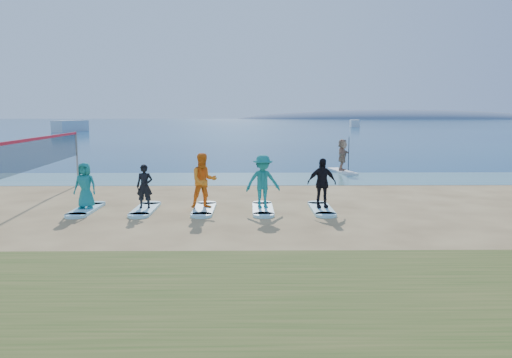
{
  "coord_description": "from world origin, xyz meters",
  "views": [
    {
      "loc": [
        0.66,
        -14.76,
        3.3
      ],
      "look_at": [
        0.89,
        2.0,
        1.1
      ],
      "focal_mm": 35.0,
      "sensor_mm": 36.0,
      "label": 1
    }
  ],
  "objects_px": {
    "boat_offshore_b": "(354,127)",
    "student_3": "(263,181)",
    "boat_offshore_a": "(71,132)",
    "surfboard_0": "(86,209)",
    "student_1": "(145,186)",
    "volleyball_net": "(45,152)",
    "surfboard_1": "(145,209)",
    "paddleboard": "(342,171)",
    "surfboard_2": "(204,209)",
    "surfboard_3": "(263,209)",
    "student_2": "(204,181)",
    "surfboard_4": "(321,209)",
    "student_4": "(322,183)",
    "paddleboarder": "(342,155)",
    "student_0": "(85,185)"
  },
  "relations": [
    {
      "from": "surfboard_1",
      "to": "student_2",
      "type": "xyz_separation_m",
      "value": [
        2.02,
        0.0,
        0.99
      ]
    },
    {
      "from": "student_2",
      "to": "student_4",
      "type": "xyz_separation_m",
      "value": [
        4.04,
        0.0,
        -0.09
      ]
    },
    {
      "from": "boat_offshore_a",
      "to": "surfboard_3",
      "type": "bearing_deg",
      "value": -54.47
    },
    {
      "from": "paddleboarder",
      "to": "student_1",
      "type": "height_order",
      "value": "paddleboarder"
    },
    {
      "from": "surfboard_1",
      "to": "student_3",
      "type": "bearing_deg",
      "value": 0.0
    },
    {
      "from": "paddleboarder",
      "to": "surfboard_4",
      "type": "height_order",
      "value": "paddleboarder"
    },
    {
      "from": "surfboard_0",
      "to": "student_1",
      "type": "bearing_deg",
      "value": 0.0
    },
    {
      "from": "paddleboard",
      "to": "surfboard_4",
      "type": "bearing_deg",
      "value": -115.45
    },
    {
      "from": "boat_offshore_b",
      "to": "paddleboarder",
      "type": "bearing_deg",
      "value": -95.49
    },
    {
      "from": "surfboard_1",
      "to": "paddleboarder",
      "type": "bearing_deg",
      "value": 51.44
    },
    {
      "from": "paddleboard",
      "to": "surfboard_0",
      "type": "distance_m",
      "value": 15.5
    },
    {
      "from": "surfboard_3",
      "to": "surfboard_4",
      "type": "distance_m",
      "value": 2.02
    },
    {
      "from": "surfboard_3",
      "to": "student_3",
      "type": "distance_m",
      "value": 0.96
    },
    {
      "from": "volleyball_net",
      "to": "student_1",
      "type": "distance_m",
      "value": 4.47
    },
    {
      "from": "paddleboarder",
      "to": "surfboard_2",
      "type": "relative_size",
      "value": 0.8
    },
    {
      "from": "boat_offshore_a",
      "to": "surfboard_0",
      "type": "xyz_separation_m",
      "value": [
        27.19,
        -75.46,
        0.04
      ]
    },
    {
      "from": "paddleboarder",
      "to": "boat_offshore_a",
      "type": "height_order",
      "value": "paddleboarder"
    },
    {
      "from": "boat_offshore_a",
      "to": "surfboard_4",
      "type": "distance_m",
      "value": 83.29
    },
    {
      "from": "student_3",
      "to": "student_1",
      "type": "bearing_deg",
      "value": 167.88
    },
    {
      "from": "surfboard_2",
      "to": "surfboard_1",
      "type": "bearing_deg",
      "value": 180.0
    },
    {
      "from": "boat_offshore_a",
      "to": "boat_offshore_b",
      "type": "bearing_deg",
      "value": 40.67
    },
    {
      "from": "volleyball_net",
      "to": "paddleboard",
      "type": "distance_m",
      "value": 16.02
    },
    {
      "from": "surfboard_3",
      "to": "student_4",
      "type": "distance_m",
      "value": 2.21
    },
    {
      "from": "paddleboard",
      "to": "surfboard_2",
      "type": "distance_m",
      "value": 13.0
    },
    {
      "from": "boat_offshore_a",
      "to": "student_1",
      "type": "bearing_deg",
      "value": -57.08
    },
    {
      "from": "paddleboarder",
      "to": "boat_offshore_b",
      "type": "xyz_separation_m",
      "value": [
        21.09,
        97.04,
        -1.0
      ]
    },
    {
      "from": "surfboard_0",
      "to": "student_0",
      "type": "xyz_separation_m",
      "value": [
        0.0,
        0.0,
        0.83
      ]
    },
    {
      "from": "surfboard_4",
      "to": "student_4",
      "type": "relative_size",
      "value": 1.29
    },
    {
      "from": "student_2",
      "to": "surfboard_3",
      "type": "height_order",
      "value": "student_2"
    },
    {
      "from": "student_1",
      "to": "surfboard_3",
      "type": "relative_size",
      "value": 0.68
    },
    {
      "from": "surfboard_0",
      "to": "surfboard_2",
      "type": "bearing_deg",
      "value": 0.0
    },
    {
      "from": "student_4",
      "to": "student_1",
      "type": "bearing_deg",
      "value": 174.35
    },
    {
      "from": "student_4",
      "to": "surfboard_0",
      "type": "bearing_deg",
      "value": 174.35
    },
    {
      "from": "paddleboard",
      "to": "student_2",
      "type": "distance_m",
      "value": 13.03
    },
    {
      "from": "volleyball_net",
      "to": "surfboard_1",
      "type": "relative_size",
      "value": 4.12
    },
    {
      "from": "surfboard_0",
      "to": "surfboard_3",
      "type": "height_order",
      "value": "same"
    },
    {
      "from": "boat_offshore_b",
      "to": "student_3",
      "type": "bearing_deg",
      "value": -96.69
    },
    {
      "from": "surfboard_3",
      "to": "student_3",
      "type": "xyz_separation_m",
      "value": [
        0.0,
        0.0,
        0.96
      ]
    },
    {
      "from": "volleyball_net",
      "to": "paddleboard",
      "type": "relative_size",
      "value": 3.02
    },
    {
      "from": "boat_offshore_b",
      "to": "student_2",
      "type": "relative_size",
      "value": 2.94
    },
    {
      "from": "boat_offshore_b",
      "to": "surfboard_1",
      "type": "xyz_separation_m",
      "value": [
        -29.91,
        -108.11,
        0.04
      ]
    },
    {
      "from": "surfboard_3",
      "to": "student_3",
      "type": "relative_size",
      "value": 1.2
    },
    {
      "from": "boat_offshore_a",
      "to": "student_2",
      "type": "xyz_separation_m",
      "value": [
        31.22,
        -75.46,
        1.03
      ]
    },
    {
      "from": "boat_offshore_a",
      "to": "student_4",
      "type": "distance_m",
      "value": 83.3
    },
    {
      "from": "surfboard_3",
      "to": "surfboard_4",
      "type": "bearing_deg",
      "value": 0.0
    },
    {
      "from": "student_2",
      "to": "student_3",
      "type": "height_order",
      "value": "student_2"
    },
    {
      "from": "paddleboarder",
      "to": "boat_offshore_a",
      "type": "xyz_separation_m",
      "value": [
        -38.03,
        64.39,
        -1.0
      ]
    },
    {
      "from": "boat_offshore_a",
      "to": "boat_offshore_b",
      "type": "relative_size",
      "value": 1.63
    },
    {
      "from": "surfboard_0",
      "to": "boat_offshore_b",
      "type": "bearing_deg",
      "value": 73.55
    },
    {
      "from": "paddleboarder",
      "to": "student_4",
      "type": "xyz_separation_m",
      "value": [
        -2.77,
        -11.07,
        -0.06
      ]
    }
  ]
}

